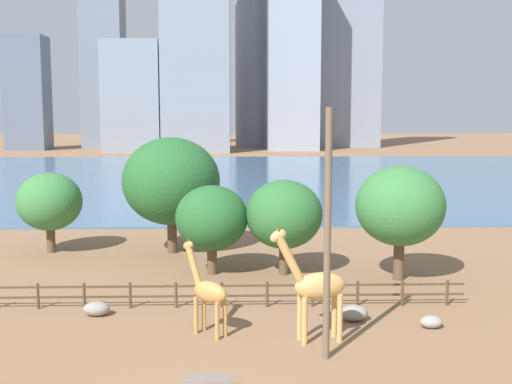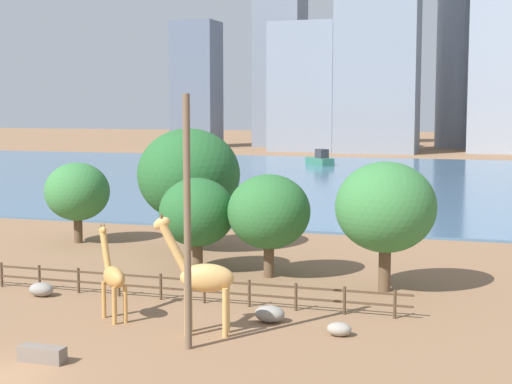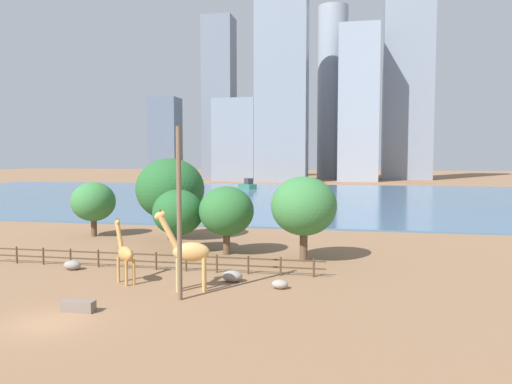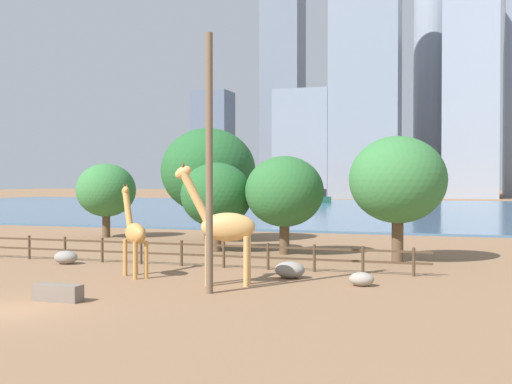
% 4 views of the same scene
% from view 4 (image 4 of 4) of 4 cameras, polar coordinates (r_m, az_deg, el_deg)
% --- Properties ---
extents(ground_plane, '(400.00, 400.00, 0.00)m').
position_cam_4_polar(ground_plane, '(98.77, 9.61, -1.50)').
color(ground_plane, '#8C6647').
extents(harbor_water, '(180.00, 86.00, 0.20)m').
position_cam_4_polar(harbor_water, '(95.81, 9.35, -1.52)').
color(harbor_water, '#476B8C').
rests_on(harbor_water, ground).
extents(giraffe_tall, '(3.50, 1.39, 5.12)m').
position_cam_4_polar(giraffe_tall, '(26.55, -2.93, -3.09)').
color(giraffe_tall, tan).
rests_on(giraffe_tall, ground).
extents(giraffe_companion, '(2.29, 2.10, 4.22)m').
position_cam_4_polar(giraffe_companion, '(29.38, -10.76, -3.61)').
color(giraffe_companion, '#C18C47').
rests_on(giraffe_companion, ground).
extents(utility_pole, '(0.28, 0.28, 9.96)m').
position_cam_4_polar(utility_pole, '(24.56, -4.18, 2.55)').
color(utility_pole, brown).
rests_on(utility_pole, ground).
extents(boulder_near_fence, '(1.28, 0.92, 0.69)m').
position_cam_4_polar(boulder_near_fence, '(34.77, -16.55, -5.59)').
color(boulder_near_fence, gray).
rests_on(boulder_near_fence, ground).
extents(boulder_by_pole, '(1.03, 0.76, 0.57)m').
position_cam_4_polar(boulder_by_pole, '(26.83, 9.36, -7.65)').
color(boulder_by_pole, gray).
rests_on(boulder_by_pole, ground).
extents(boulder_small, '(1.35, 1.00, 0.75)m').
position_cam_4_polar(boulder_small, '(28.58, 3.02, -6.92)').
color(boulder_small, gray).
rests_on(boulder_small, ground).
extents(feeding_trough, '(1.80, 0.60, 0.60)m').
position_cam_4_polar(feeding_trough, '(24.32, -17.20, -8.55)').
color(feeding_trough, '#72665B').
rests_on(feeding_trough, ground).
extents(enclosure_fence, '(26.12, 0.14, 1.30)m').
position_cam_4_polar(enclosure_fence, '(33.18, -8.08, -5.15)').
color(enclosure_fence, '#4C3826').
rests_on(enclosure_fence, ground).
extents(tree_left_large, '(4.37, 4.37, 5.43)m').
position_cam_4_polar(tree_left_large, '(39.10, -3.54, -0.28)').
color(tree_left_large, brown).
rests_on(tree_left_large, ground).
extents(tree_center_broad, '(5.16, 5.16, 6.70)m').
position_cam_4_polar(tree_center_broad, '(34.90, 12.49, 1.04)').
color(tree_center_broad, brown).
rests_on(tree_center_broad, ground).
extents(tree_right_tall, '(4.61, 4.61, 5.77)m').
position_cam_4_polar(tree_right_tall, '(37.52, 2.55, 0.02)').
color(tree_right_tall, brown).
rests_on(tree_right_tall, ground).
extents(tree_left_small, '(6.75, 6.75, 8.07)m').
position_cam_4_polar(tree_left_small, '(45.87, -4.26, 1.89)').
color(tree_left_small, brown).
rests_on(tree_left_small, ground).
extents(tree_right_small, '(4.49, 4.49, 5.62)m').
position_cam_4_polar(tree_right_small, '(50.00, -13.18, 0.14)').
color(tree_right_small, brown).
rests_on(tree_right_small, ground).
extents(boat_ferry, '(5.48, 5.86, 2.60)m').
position_cam_4_polar(boat_ferry, '(119.75, 5.61, -0.53)').
color(boat_ferry, '#337259').
rests_on(boat_ferry, harbor_water).
extents(skyline_tower_needle, '(10.19, 8.96, 29.40)m').
position_cam_4_polar(skyline_tower_needle, '(181.92, -3.84, 4.29)').
color(skyline_tower_needle, slate).
rests_on(skyline_tower_needle, ground).
extents(skyline_block_central, '(12.99, 15.12, 50.64)m').
position_cam_4_polar(skyline_block_central, '(167.74, 18.50, 8.16)').
color(skyline_block_central, '#939EAD').
rests_on(skyline_block_central, ground).
extents(skyline_tower_glass, '(14.09, 14.53, 27.23)m').
position_cam_4_polar(skyline_tower_glass, '(166.05, 4.46, 4.23)').
color(skyline_tower_glass, gray).
rests_on(skyline_tower_glass, ground).
extents(skyline_block_right, '(10.94, 10.94, 62.48)m').
position_cam_4_polar(skyline_block_right, '(184.79, 15.53, 9.36)').
color(skyline_block_right, '#939EAD').
rests_on(skyline_block_right, ground).
extents(skyline_tower_short, '(10.94, 10.33, 59.00)m').
position_cam_4_polar(skyline_tower_short, '(184.42, 2.40, 8.87)').
color(skyline_tower_short, slate).
rests_on(skyline_tower_short, ground).
extents(skyline_block_wide, '(16.47, 10.16, 62.19)m').
position_cam_4_polar(skyline_block_wide, '(160.25, 9.69, 10.62)').
color(skyline_block_wide, gray).
rests_on(skyline_block_wide, ground).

